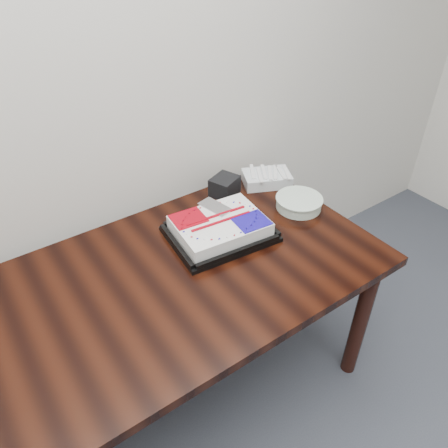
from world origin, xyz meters
TOP-DOWN VIEW (x-y plane):
  - table at (0.00, 2.00)m, footprint 1.80×0.90m
  - cake_tray at (0.37, 2.10)m, footprint 0.45×0.37m
  - plate_stack at (0.78, 2.06)m, footprint 0.21×0.21m
  - fork_bag at (0.80, 2.31)m, footprint 0.27×0.23m
  - napkin_box at (0.57, 2.35)m, footprint 0.16×0.15m

SIDE VIEW (x-z plane):
  - table at x=0.00m, z-range 0.29..1.04m
  - plate_stack at x=0.78m, z-range 0.75..0.80m
  - fork_bag at x=0.80m, z-range 0.75..0.81m
  - cake_tray at x=0.37m, z-range 0.75..0.83m
  - napkin_box at x=0.57m, z-range 0.75..0.84m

